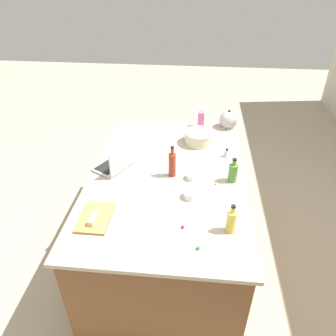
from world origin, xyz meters
The scene contains 18 objects.
ground_plane centered at (0.00, 0.00, 0.00)m, with size 12.00×12.00×0.00m, color #B7A88E.
island_counter centered at (0.00, 0.00, 0.45)m, with size 1.94×1.23×0.90m.
laptop centered at (-0.03, -0.42, 0.95)m, with size 0.38×0.35×0.22m.
mixing_bowl_large centered at (-0.52, 0.23, 0.96)m, with size 0.27×0.27×0.12m.
bottle_oil centered at (0.60, 0.45, 0.98)m, with size 0.06×0.06×0.21m.
bottle_olive centered at (0.05, 0.50, 0.98)m, with size 0.07×0.07×0.20m.
bottle_soy centered at (0.03, 0.04, 1.01)m, with size 0.06×0.06×0.26m.
kettle centered at (-0.87, 0.52, 0.98)m, with size 0.21×0.18×0.20m.
cutting_board centered at (0.57, -0.43, 0.91)m, with size 0.30×0.20×0.02m, color #AD7F4C.
butter_stick_left centered at (0.61, -0.43, 0.94)m, with size 0.11×0.04×0.04m, color #F4E58C.
ramekin_small centered at (0.29, 0.19, 0.92)m, with size 0.10×0.10×0.05m, color white.
ramekin_medium centered at (0.06, 0.19, 0.92)m, with size 0.09×0.09×0.04m, color white.
kitchen_timer centered at (-0.30, 0.48, 0.94)m, with size 0.07×0.07×0.08m.
candy_bag centered at (-0.84, 0.25, 0.99)m, with size 0.09×0.06×0.17m, color pink.
candy_0 centered at (0.77, 0.25, 0.91)m, with size 0.02×0.02×0.02m, color green.
candy_1 centered at (0.12, 0.38, 0.91)m, with size 0.01×0.01×0.01m, color orange.
candy_2 centered at (0.60, 0.15, 0.91)m, with size 0.02×0.02×0.02m, color red.
candy_3 centered at (-0.63, 0.26, 0.91)m, with size 0.02×0.02×0.02m, color #CC3399.
Camera 1 is at (2.09, 0.21, 2.37)m, focal length 34.33 mm.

